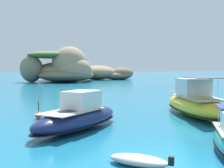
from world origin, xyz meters
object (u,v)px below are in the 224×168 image
Objects in this scene: islet_large at (64,69)px; motorboat_yellow at (195,103)px; dinghy_tender at (139,160)px; channel_buoy at (39,115)px; islet_small at (106,73)px; motorboat_navy at (78,117)px.

islet_large is 59.31m from motorboat_yellow.
dinghy_tender is at bearing -93.34° from islet_large.
islet_large is 16.87× the size of channel_buoy.
islet_small is 73.13m from motorboat_navy.
motorboat_yellow reaches higher than channel_buoy.
islet_small is at bearing 82.28° from motorboat_yellow.
motorboat_yellow is (-9.17, -67.65, -0.90)m from islet_small.
islet_large is 57.80m from channel_buoy.
channel_buoy is (-7.85, -57.18, -3.05)m from islet_large.
channel_buoy is at bearing 106.95° from dinghy_tender.
motorboat_yellow is 12.83m from channel_buoy.
islet_large reaches higher than motorboat_navy.
islet_small reaches higher than motorboat_yellow.
motorboat_navy is (-10.25, -2.85, -0.20)m from motorboat_yellow.
islet_small is 14.56× the size of channel_buoy.
islet_large reaches higher than dinghy_tender.
islet_large is 3.15× the size of motorboat_navy.
motorboat_navy reaches higher than channel_buoy.
motorboat_yellow is (4.82, -59.07, -2.34)m from islet_large.
motorboat_yellow is 10.64m from motorboat_navy.
motorboat_navy is at bearing -62.88° from channel_buoy.
motorboat_navy is at bearing -105.40° from islet_small.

